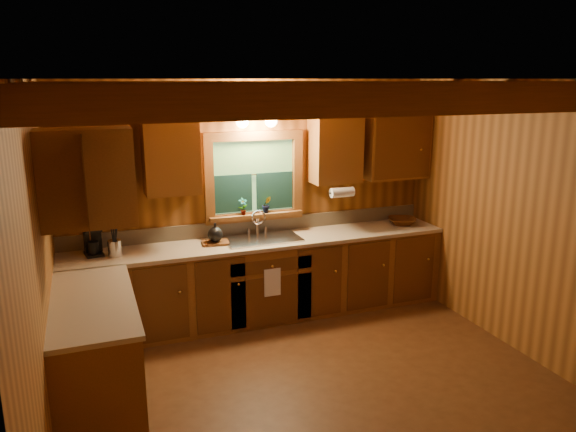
# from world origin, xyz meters

# --- Properties ---
(room) EXTENTS (4.20, 4.20, 4.20)m
(room) POSITION_xyz_m (0.00, 0.00, 1.30)
(room) COLOR #4E2B13
(room) RESTS_ON ground
(ceiling_beams) EXTENTS (4.20, 2.54, 0.18)m
(ceiling_beams) POSITION_xyz_m (0.00, 0.00, 2.49)
(ceiling_beams) COLOR brown
(ceiling_beams) RESTS_ON room
(base_cabinets) EXTENTS (4.20, 2.22, 0.86)m
(base_cabinets) POSITION_xyz_m (-0.49, 1.28, 0.43)
(base_cabinets) COLOR brown
(base_cabinets) RESTS_ON ground
(countertop) EXTENTS (4.20, 2.24, 0.04)m
(countertop) POSITION_xyz_m (-0.48, 1.29, 0.88)
(countertop) COLOR tan
(countertop) RESTS_ON base_cabinets
(backsplash) EXTENTS (4.20, 0.02, 0.16)m
(backsplash) POSITION_xyz_m (0.00, 1.89, 0.98)
(backsplash) COLOR tan
(backsplash) RESTS_ON room
(dishwasher_panel) EXTENTS (0.02, 0.60, 0.80)m
(dishwasher_panel) POSITION_xyz_m (-1.47, 0.68, 0.43)
(dishwasher_panel) COLOR white
(dishwasher_panel) RESTS_ON base_cabinets
(upper_cabinets) EXTENTS (4.19, 1.77, 0.78)m
(upper_cabinets) POSITION_xyz_m (-0.56, 1.42, 1.84)
(upper_cabinets) COLOR brown
(upper_cabinets) RESTS_ON room
(window) EXTENTS (1.12, 0.08, 1.00)m
(window) POSITION_xyz_m (0.00, 1.87, 1.53)
(window) COLOR brown
(window) RESTS_ON room
(window_sill) EXTENTS (1.06, 0.14, 0.04)m
(window_sill) POSITION_xyz_m (0.00, 1.82, 1.12)
(window_sill) COLOR brown
(window_sill) RESTS_ON room
(wall_sconce) EXTENTS (0.45, 0.21, 0.17)m
(wall_sconce) POSITION_xyz_m (0.00, 1.75, 2.16)
(wall_sconce) COLOR black
(wall_sconce) RESTS_ON room
(paper_towel_roll) EXTENTS (0.27, 0.11, 0.11)m
(paper_towel_roll) POSITION_xyz_m (0.92, 1.53, 1.37)
(paper_towel_roll) COLOR white
(paper_towel_roll) RESTS_ON upper_cabinets
(dish_towel) EXTENTS (0.18, 0.01, 0.30)m
(dish_towel) POSITION_xyz_m (0.00, 1.26, 0.52)
(dish_towel) COLOR white
(dish_towel) RESTS_ON base_cabinets
(sink) EXTENTS (0.82, 0.48, 0.43)m
(sink) POSITION_xyz_m (0.00, 1.60, 0.86)
(sink) COLOR silver
(sink) RESTS_ON countertop
(coffee_maker) EXTENTS (0.16, 0.21, 0.29)m
(coffee_maker) POSITION_xyz_m (-1.73, 1.68, 1.04)
(coffee_maker) COLOR black
(coffee_maker) RESTS_ON countertop
(utensil_crock) EXTENTS (0.13, 0.13, 0.37)m
(utensil_crock) POSITION_xyz_m (-1.54, 1.55, 0.99)
(utensil_crock) COLOR silver
(utensil_crock) RESTS_ON countertop
(cutting_board) EXTENTS (0.30, 0.23, 0.02)m
(cutting_board) POSITION_xyz_m (-0.52, 1.61, 0.91)
(cutting_board) COLOR #532D11
(cutting_board) RESTS_ON countertop
(teakettle) EXTENTS (0.16, 0.16, 0.20)m
(teakettle) POSITION_xyz_m (-0.52, 1.61, 1.01)
(teakettle) COLOR black
(teakettle) RESTS_ON cutting_board
(wicker_basket) EXTENTS (0.44, 0.44, 0.08)m
(wicker_basket) POSITION_xyz_m (1.77, 1.61, 0.94)
(wicker_basket) COLOR #48230C
(wicker_basket) RESTS_ON countertop
(potted_plant_left) EXTENTS (0.11, 0.08, 0.19)m
(potted_plant_left) POSITION_xyz_m (-0.15, 1.80, 1.24)
(potted_plant_left) COLOR #532D11
(potted_plant_left) RESTS_ON window_sill
(potted_plant_right) EXTENTS (0.10, 0.09, 0.19)m
(potted_plant_right) POSITION_xyz_m (0.13, 1.82, 1.23)
(potted_plant_right) COLOR #532D11
(potted_plant_right) RESTS_ON window_sill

